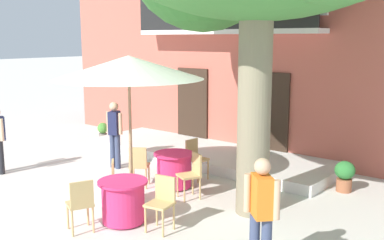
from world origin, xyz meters
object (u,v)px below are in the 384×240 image
(cafe_table_near_tree, at_px, (123,201))
(cafe_umbrella, at_px, (129,68))
(cafe_chair_middle_1, at_px, (195,156))
(pedestrian_near_entrance, at_px, (115,131))
(cafe_chair_near_tree_1, at_px, (162,200))
(pedestrian_mid_plaza, at_px, (261,211))
(ground_planter_right, at_px, (345,175))
(ground_planter_left, at_px, (103,131))
(cafe_table_middle, at_px, (174,170))
(cafe_chair_middle_2, at_px, (139,164))
(cafe_chair_near_tree_2, at_px, (119,180))
(cafe_chair_near_tree_0, at_px, (81,202))
(cafe_chair_middle_0, at_px, (192,172))

(cafe_table_near_tree, bearing_deg, cafe_umbrella, 129.57)
(cafe_umbrella, bearing_deg, cafe_chair_middle_1, 83.77)
(cafe_table_near_tree, height_order, pedestrian_near_entrance, pedestrian_near_entrance)
(cafe_chair_near_tree_1, distance_m, pedestrian_mid_plaza, 2.12)
(cafe_chair_near_tree_1, bearing_deg, pedestrian_mid_plaza, -8.71)
(ground_planter_right, bearing_deg, cafe_umbrella, -135.84)
(cafe_table_near_tree, relative_size, ground_planter_left, 1.52)
(cafe_table_near_tree, xyz_separation_m, pedestrian_mid_plaza, (2.78, -0.11, 0.54))
(cafe_umbrella, bearing_deg, cafe_table_near_tree, -50.43)
(cafe_table_middle, bearing_deg, cafe_chair_middle_2, -140.03)
(cafe_chair_near_tree_1, bearing_deg, ground_planter_left, 147.66)
(cafe_chair_near_tree_2, distance_m, cafe_table_middle, 1.54)
(cafe_chair_near_tree_0, distance_m, cafe_chair_middle_0, 2.47)
(ground_planter_right, xyz_separation_m, pedestrian_mid_plaza, (0.39, -4.13, 0.57))
(pedestrian_mid_plaza, bearing_deg, cafe_chair_near_tree_0, -168.66)
(pedestrian_near_entrance, xyz_separation_m, pedestrian_mid_plaza, (5.45, -2.31, 0.00))
(cafe_chair_middle_0, height_order, ground_planter_right, cafe_chair_middle_0)
(cafe_chair_near_tree_1, xyz_separation_m, cafe_chair_middle_2, (-1.86, 1.30, 0.00))
(cafe_table_middle, xyz_separation_m, cafe_umbrella, (-0.22, -1.04, 2.22))
(cafe_chair_near_tree_2, xyz_separation_m, pedestrian_near_entrance, (-2.06, 1.74, 0.40))
(cafe_table_near_tree, bearing_deg, cafe_table_middle, 105.72)
(cafe_umbrella, height_order, pedestrian_mid_plaza, cafe_umbrella)
(cafe_table_middle, xyz_separation_m, pedestrian_near_entrance, (-2.11, 0.21, 0.54))
(cafe_umbrella, relative_size, ground_planter_left, 5.10)
(cafe_umbrella, bearing_deg, cafe_chair_middle_0, 40.26)
(cafe_table_near_tree, height_order, cafe_chair_middle_1, cafe_chair_middle_1)
(cafe_chair_middle_0, relative_size, pedestrian_mid_plaza, 0.55)
(cafe_chair_middle_0, height_order, cafe_chair_middle_1, same)
(cafe_chair_middle_2, height_order, ground_planter_left, cafe_chair_middle_2)
(cafe_table_near_tree, distance_m, cafe_table_middle, 2.06)
(cafe_chair_near_tree_0, xyz_separation_m, cafe_chair_middle_2, (-0.90, 2.22, 0.00))
(cafe_chair_middle_0, distance_m, pedestrian_mid_plaza, 3.24)
(cafe_table_middle, bearing_deg, cafe_chair_near_tree_0, -83.14)
(cafe_chair_near_tree_2, distance_m, pedestrian_near_entrance, 2.73)
(ground_planter_left, xyz_separation_m, pedestrian_near_entrance, (2.61, -1.81, 0.61))
(cafe_chair_middle_2, bearing_deg, cafe_chair_near_tree_1, -34.84)
(cafe_chair_middle_1, height_order, ground_planter_right, cafe_chair_middle_1)
(cafe_table_middle, distance_m, ground_planter_left, 5.14)
(cafe_chair_near_tree_1, distance_m, ground_planter_right, 4.17)
(cafe_chair_near_tree_1, relative_size, cafe_chair_middle_2, 1.00)
(cafe_chair_near_tree_0, xyz_separation_m, pedestrian_near_entrance, (-2.43, 2.91, 0.40))
(cafe_table_middle, distance_m, cafe_umbrella, 2.46)
(cafe_umbrella, height_order, ground_planter_left, cafe_umbrella)
(cafe_chair_near_tree_1, bearing_deg, pedestrian_near_entrance, 149.59)
(cafe_umbrella, xyz_separation_m, ground_planter_right, (3.17, 3.08, -2.25))
(cafe_chair_near_tree_2, height_order, pedestrian_near_entrance, pedestrian_near_entrance)
(ground_planter_left, bearing_deg, cafe_chair_near_tree_1, -32.34)
(cafe_chair_near_tree_1, distance_m, cafe_chair_middle_0, 1.62)
(cafe_table_near_tree, bearing_deg, cafe_chair_near_tree_1, 15.68)
(cafe_table_middle, distance_m, ground_planter_right, 3.59)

